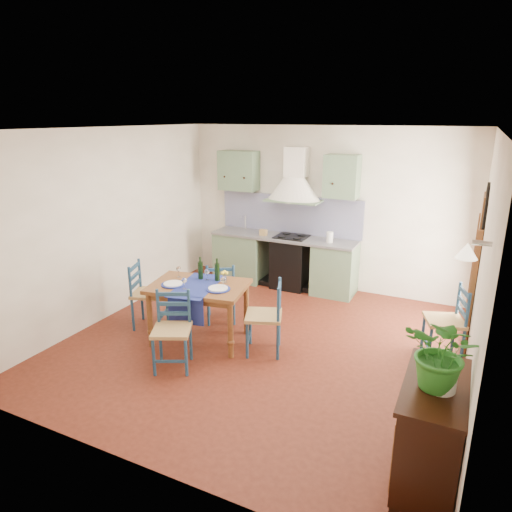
# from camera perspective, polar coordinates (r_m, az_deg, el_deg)

# --- Properties ---
(floor) EXTENTS (5.00, 5.00, 0.00)m
(floor) POSITION_cam_1_polar(r_m,az_deg,el_deg) (6.27, 0.72, -10.88)
(floor) COLOR #44190E
(floor) RESTS_ON ground
(back_wall) EXTENTS (5.00, 0.96, 2.80)m
(back_wall) POSITION_cam_1_polar(r_m,az_deg,el_deg) (8.06, 4.64, 3.46)
(back_wall) COLOR white
(back_wall) RESTS_ON ground
(right_wall) EXTENTS (0.26, 5.00, 2.80)m
(right_wall) POSITION_cam_1_polar(r_m,az_deg,el_deg) (5.54, 26.20, -1.58)
(right_wall) COLOR white
(right_wall) RESTS_ON ground
(left_wall) EXTENTS (0.04, 5.00, 2.80)m
(left_wall) POSITION_cam_1_polar(r_m,az_deg,el_deg) (7.14, -17.77, 3.80)
(left_wall) COLOR white
(left_wall) RESTS_ON ground
(ceiling) EXTENTS (5.00, 5.00, 0.01)m
(ceiling) POSITION_cam_1_polar(r_m,az_deg,el_deg) (5.54, 0.83, 15.67)
(ceiling) COLOR silver
(ceiling) RESTS_ON back_wall
(dining_table) EXTENTS (1.39, 1.09, 1.12)m
(dining_table) POSITION_cam_1_polar(r_m,az_deg,el_deg) (6.13, -7.16, -4.40)
(dining_table) COLOR brown
(dining_table) RESTS_ON ground
(chair_near) EXTENTS (0.59, 0.59, 0.95)m
(chair_near) POSITION_cam_1_polar(r_m,az_deg,el_deg) (5.63, -10.43, -9.04)
(chair_near) COLOR navy
(chair_near) RESTS_ON ground
(chair_far) EXTENTS (0.59, 0.59, 0.92)m
(chair_far) POSITION_cam_1_polar(r_m,az_deg,el_deg) (6.75, -4.43, -4.38)
(chair_far) COLOR navy
(chair_far) RESTS_ON ground
(chair_left) EXTENTS (0.57, 0.57, 0.96)m
(chair_left) POSITION_cam_1_polar(r_m,az_deg,el_deg) (6.76, -13.48, -4.62)
(chair_left) COLOR navy
(chair_left) RESTS_ON ground
(chair_right) EXTENTS (0.58, 0.58, 0.96)m
(chair_right) POSITION_cam_1_polar(r_m,az_deg,el_deg) (5.86, 1.30, -7.57)
(chair_right) COLOR navy
(chair_right) RESTS_ON ground
(chair_spare) EXTENTS (0.56, 0.56, 0.95)m
(chair_spare) POSITION_cam_1_polar(r_m,az_deg,el_deg) (6.21, 22.79, -7.56)
(chair_spare) COLOR navy
(chair_spare) RESTS_ON ground
(sideboard) EXTENTS (0.50, 1.05, 0.94)m
(sideboard) POSITION_cam_1_polar(r_m,az_deg,el_deg) (4.21, 21.00, -19.57)
(sideboard) COLOR black
(sideboard) RESTS_ON ground
(potted_plant) EXTENTS (0.67, 0.62, 0.61)m
(potted_plant) POSITION_cam_1_polar(r_m,az_deg,el_deg) (3.77, 22.43, -11.18)
(potted_plant) COLOR #277523
(potted_plant) RESTS_ON sideboard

